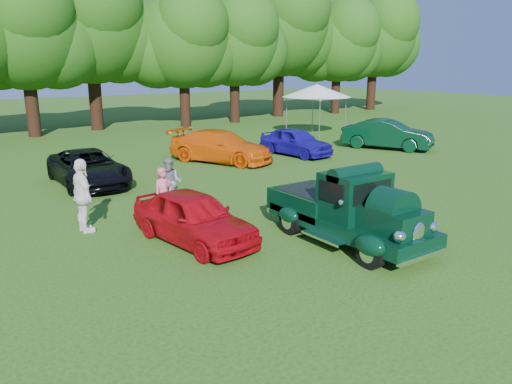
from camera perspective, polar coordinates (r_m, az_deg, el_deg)
ground at (r=12.89m, az=6.87°, el=-4.96°), size 120.00×120.00×0.00m
hero_pickup at (r=12.36m, az=10.39°, el=-2.18°), size 2.12×4.55×1.78m
red_convertible at (r=12.23m, az=-7.14°, el=-2.88°), size 2.02×3.92×1.28m
back_car_black at (r=18.94m, az=-18.62°, el=2.64°), size 2.18×4.57×1.26m
back_car_orange at (r=22.31m, az=-4.02°, el=5.23°), size 3.92×5.18×1.40m
back_car_blue at (r=24.00m, az=4.55°, el=5.77°), size 1.97×4.00×1.31m
back_car_green at (r=26.61m, az=14.79°, el=6.39°), size 3.45×4.74×1.49m
spectator_pink at (r=13.78m, az=-10.47°, el=-0.42°), size 0.62×0.45×1.56m
spectator_grey at (r=15.43m, az=-9.78°, el=1.11°), size 0.92×0.92×1.50m
spectator_white at (r=13.53m, az=-19.19°, el=-0.44°), size 0.51×1.15×1.94m
canopy_tent at (r=30.55m, az=6.95°, el=11.38°), size 4.76×4.76×3.08m
tree_line at (r=33.94m, az=-21.72°, el=17.27°), size 63.10×9.89×11.23m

